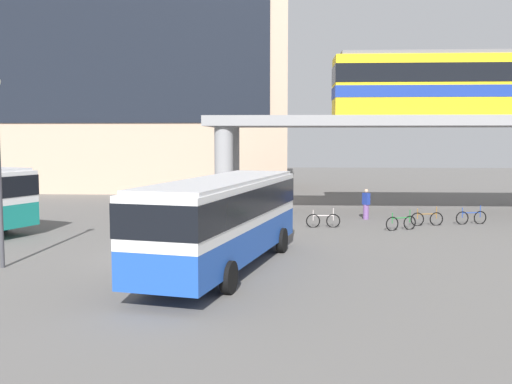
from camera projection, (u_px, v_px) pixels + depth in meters
ground_plane at (205, 221)px, 32.76m from camera, size 120.00×120.00×0.00m
station_building at (135, 70)px, 53.76m from camera, size 28.03×13.57×21.69m
elevated_platform at (465, 130)px, 35.59m from camera, size 31.46×6.18×5.93m
train at (486, 84)px, 35.27m from camera, size 18.34×2.96×3.84m
bus_main at (224, 214)px, 20.60m from camera, size 5.03×11.33×3.22m
bicycle_blue at (471, 218)px, 31.56m from camera, size 1.76×0.47×1.04m
bicycle_silver at (323, 221)px, 30.41m from camera, size 1.79×0.20×1.04m
bicycle_green at (401, 223)px, 29.54m from camera, size 1.66×0.78×1.04m
bicycle_brown at (427, 219)px, 31.05m from camera, size 1.78×0.34×1.04m
pedestrian_by_bike_rack at (366, 205)px, 33.42m from camera, size 0.45×0.48×1.74m
pedestrian_at_kerb at (278, 221)px, 27.40m from camera, size 0.40×0.47×1.62m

